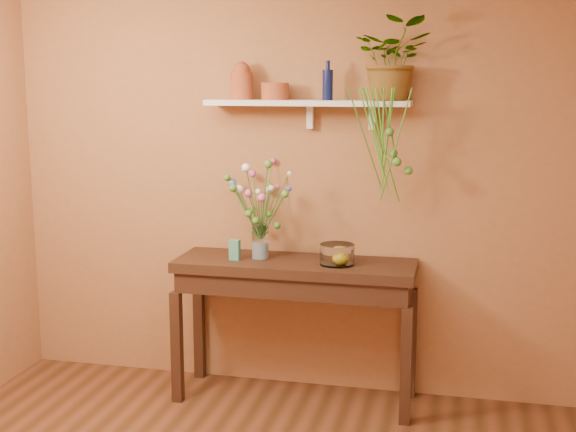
% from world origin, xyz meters
% --- Properties ---
extents(room, '(4.04, 4.04, 2.70)m').
position_xyz_m(room, '(0.00, 0.00, 1.35)').
color(room, brown).
rests_on(room, ground).
extents(sideboard, '(1.53, 0.49, 0.93)m').
position_xyz_m(sideboard, '(0.00, 1.73, 0.79)').
color(sideboard, '#331910').
rests_on(sideboard, ground).
extents(wall_shelf, '(1.30, 0.24, 0.19)m').
position_xyz_m(wall_shelf, '(0.06, 1.87, 1.92)').
color(wall_shelf, white).
rests_on(wall_shelf, room).
extents(terracotta_jug, '(0.18, 0.18, 0.24)m').
position_xyz_m(terracotta_jug, '(-0.38, 1.87, 2.05)').
color(terracotta_jug, '#A13B21').
rests_on(terracotta_jug, wall_shelf).
extents(terracotta_pot, '(0.23, 0.23, 0.11)m').
position_xyz_m(terracotta_pot, '(-0.16, 1.86, 1.99)').
color(terracotta_pot, '#A13B21').
rests_on(terracotta_pot, wall_shelf).
extents(blue_bottle, '(0.07, 0.07, 0.24)m').
position_xyz_m(blue_bottle, '(0.18, 1.85, 2.04)').
color(blue_bottle, '#0D1442').
rests_on(blue_bottle, wall_shelf).
extents(spider_plant, '(0.47, 0.42, 0.50)m').
position_xyz_m(spider_plant, '(0.58, 1.88, 2.19)').
color(spider_plant, '#418029').
rests_on(spider_plant, wall_shelf).
extents(plant_fronds, '(0.38, 0.36, 0.71)m').
position_xyz_m(plant_fronds, '(0.59, 1.71, 1.67)').
color(plant_fronds, '#418029').
rests_on(plant_fronds, wall_shelf).
extents(glass_vase, '(0.11, 0.11, 0.22)m').
position_xyz_m(glass_vase, '(-0.23, 1.75, 1.02)').
color(glass_vase, white).
rests_on(glass_vase, sideboard).
extents(bouquet, '(0.49, 0.48, 0.53)m').
position_xyz_m(bouquet, '(-0.25, 1.76, 1.35)').
color(bouquet, '#386B28').
rests_on(bouquet, glass_vase).
extents(glass_bowl, '(0.22, 0.22, 0.13)m').
position_xyz_m(glass_bowl, '(0.28, 1.70, 0.99)').
color(glass_bowl, white).
rests_on(glass_bowl, sideboard).
extents(lemon, '(0.08, 0.08, 0.08)m').
position_xyz_m(lemon, '(0.30, 1.68, 0.97)').
color(lemon, yellow).
rests_on(lemon, glass_bowl).
extents(carton, '(0.07, 0.05, 0.13)m').
position_xyz_m(carton, '(-0.38, 1.68, 0.99)').
color(carton, teal).
rests_on(carton, sideboard).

